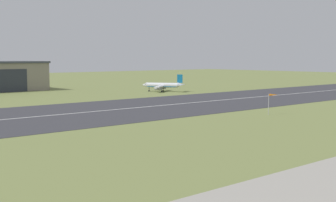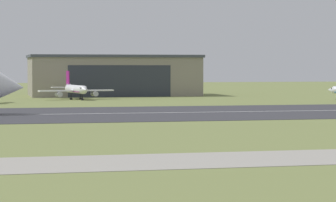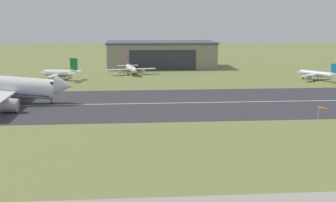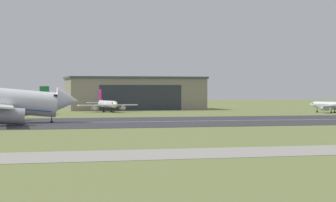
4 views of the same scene
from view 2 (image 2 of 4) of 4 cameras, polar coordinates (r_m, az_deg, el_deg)
The scene contains 5 objects.
ground_plane at distance 122.09m, azimuth 10.28°, elevation -2.24°, with size 747.48×747.48×0.00m, color olive.
runway_strip at distance 173.20m, azimuth 3.14°, elevation -0.80°, with size 507.48×53.55×0.06m, color #333338.
runway_centreline at distance 173.20m, azimuth 3.14°, elevation -0.79°, with size 456.73×0.70×0.01m, color silver.
hangar_building at distance 272.85m, azimuth -3.95°, elevation 1.85°, with size 57.45×28.58×13.86m.
airplane_parked_west at distance 241.23m, azimuth -6.63°, elevation 0.83°, with size 23.13×21.00×8.61m.
Camera 2 is at (-48.24, -57.36, 9.99)m, focal length 85.00 mm.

